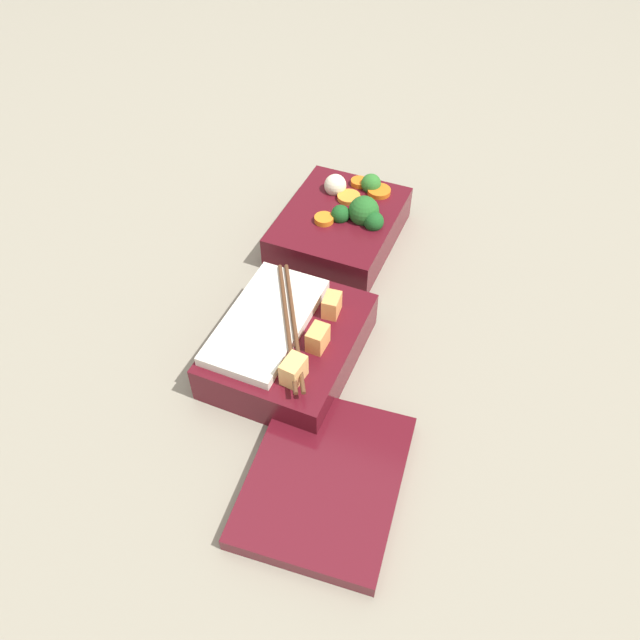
{
  "coord_description": "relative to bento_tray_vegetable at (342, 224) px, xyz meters",
  "views": [
    {
      "loc": [
        0.53,
        0.22,
        0.58
      ],
      "look_at": [
        0.07,
        0.03,
        0.05
      ],
      "focal_mm": 35.0,
      "sensor_mm": 36.0,
      "label": 1
    }
  ],
  "objects": [
    {
      "name": "bento_tray_vegetable",
      "position": [
        0.0,
        0.0,
        0.0
      ],
      "size": [
        0.19,
        0.15,
        0.08
      ],
      "color": "#510F19",
      "rests_on": "ground_plane"
    },
    {
      "name": "bento_lid",
      "position": [
        0.37,
        0.13,
        -0.02
      ],
      "size": [
        0.2,
        0.17,
        0.02
      ],
      "primitive_type": "cube",
      "rotation": [
        0.0,
        0.0,
        0.1
      ],
      "color": "#510F19",
      "rests_on": "ground_plane"
    },
    {
      "name": "bento_tray_rice",
      "position": [
        0.23,
        0.03,
        0.0
      ],
      "size": [
        0.19,
        0.15,
        0.08
      ],
      "color": "#510F19",
      "rests_on": "ground_plane"
    },
    {
      "name": "ground_plane",
      "position": [
        0.13,
        0.02,
        -0.03
      ],
      "size": [
        3.0,
        3.0,
        0.0
      ],
      "primitive_type": "plane",
      "color": "gray"
    }
  ]
}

